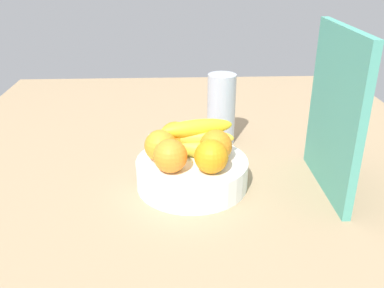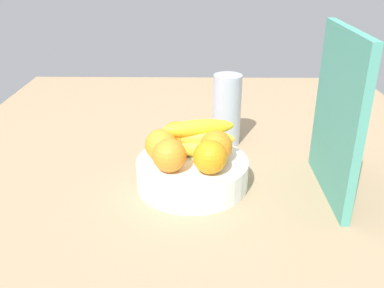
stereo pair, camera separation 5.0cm
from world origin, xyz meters
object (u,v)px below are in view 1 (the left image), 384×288
Objects in this scene: thermos_tumbler at (221,109)px; orange_back_left at (207,136)px; cutting_board at (335,113)px; orange_center at (216,146)px; banana_bunch at (194,138)px; jar_lid at (160,139)px; orange_back_right at (175,137)px; orange_top_stack at (161,146)px; fruit_bowl at (192,173)px; orange_front_left at (170,156)px; orange_front_right at (211,156)px.

orange_back_left is at bearing -16.20° from thermos_tumbler.
cutting_board is 34.63cm from thermos_tumbler.
banana_bunch is at bearing -126.00° from orange_center.
banana_bunch reaches higher than orange_center.
jar_lid is (-19.68, -11.65, -9.17)cm from orange_back_left.
orange_back_right is at bearing -100.72° from cutting_board.
orange_back_right is 1.04× the size of jar_lid.
orange_top_stack is 0.20× the size of cutting_board.
orange_back_right reaches higher than jar_lid.
cutting_board is at bearing 78.72° from orange_back_right.
fruit_bowl is 1.30× the size of thermos_tumbler.
orange_top_stack is at bearing -92.63° from cutting_board.
orange_center is at bearing 59.39° from orange_back_right.
orange_center is at bearing 114.69° from orange_front_left.
orange_center is 26.44cm from cutting_board.
fruit_bowl is 3.64× the size of jar_lid.
orange_front_right is 12.26cm from orange_top_stack.
fruit_bowl is 9.78cm from orange_front_left.
jar_lid is at bearing -177.54° from orange_top_stack.
orange_back_left is 3.77cm from banana_bunch.
orange_back_right is (-10.56, -7.49, 0.00)cm from orange_front_right.
orange_top_stack is 38.29cm from cutting_board.
orange_front_left is 36.25cm from cutting_board.
thermos_tumbler reaches higher than orange_back_left.
thermos_tumbler is at bearing 169.90° from orange_front_right.
orange_center is 24.82cm from thermos_tumbler.
orange_front_right is (5.71, 3.81, 6.85)cm from fruit_bowl.
orange_center is at bearing 27.72° from jar_lid.
thermos_tumbler is (-29.14, 13.91, -0.28)cm from orange_front_left.
orange_center and orange_top_stack have the same top height.
cutting_board is (-3.12, 35.23, 7.93)cm from orange_front_left.
thermos_tumbler is at bearing 171.07° from orange_center.
cutting_board reaches higher than orange_center.
orange_top_stack is (-5.84, -10.78, 0.00)cm from orange_front_right.
orange_front_right is 5.46cm from orange_center.
thermos_tumbler reaches higher than banana_bunch.
orange_top_stack is at bearing -157.35° from orange_front_left.
orange_back_left is (-5.62, -1.64, 0.00)cm from orange_center.
fruit_bowl is at bearing -94.78° from orange_center.
orange_center is 5.85cm from orange_back_left.
cutting_board is at bearing 98.03° from orange_front_right.
jar_lid is at bearing -162.10° from fruit_bowl.
orange_front_right is at bearing 35.36° from orange_back_right.
orange_center is 30.02cm from jar_lid.
thermos_tumbler is (-24.08, 9.12, 6.58)cm from fruit_bowl.
orange_front_left is at bearing -34.53° from banana_bunch.
orange_top_stack is at bearing -70.17° from banana_bunch.
orange_front_left is 31.47cm from jar_lid.
orange_front_right is 9.17cm from banana_bunch.
cutting_board is at bearing 86.57° from orange_center.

